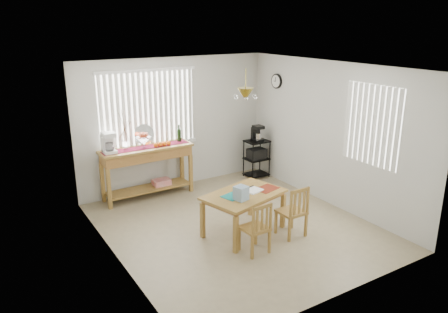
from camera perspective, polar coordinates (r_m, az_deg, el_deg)
ground at (r=7.31m, az=1.62°, el=-9.14°), size 4.00×4.50×0.01m
room_shell at (r=6.74m, az=1.69°, el=3.93°), size 4.20×4.70×2.70m
sideboard at (r=8.37m, az=-9.95°, el=-0.42°), size 1.75×0.49×0.99m
sideboard_items at (r=8.18m, az=-11.93°, el=1.96°), size 1.66×0.42×0.75m
wire_cart at (r=9.41m, az=4.28°, el=0.19°), size 0.48×0.38×0.81m
cart_items at (r=9.29m, az=4.31°, el=3.02°), size 0.19×0.23×0.33m
dining_table at (r=6.89m, az=2.62°, el=-5.42°), size 1.41×1.09×0.67m
table_items at (r=6.68m, az=2.64°, el=-4.72°), size 1.04×0.47×0.21m
chair_left at (r=6.39m, az=4.20°, el=-9.33°), size 0.38×0.38×0.80m
chair_right at (r=6.92m, az=9.00°, el=-7.14°), size 0.39×0.39×0.84m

